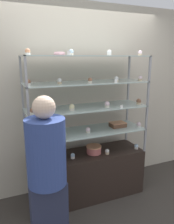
# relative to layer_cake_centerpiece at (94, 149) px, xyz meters

# --- Properties ---
(ground_plane) EXTENTS (20.00, 20.00, 0.00)m
(ground_plane) POSITION_rel_layer_cake_centerpiece_xyz_m (-0.09, 0.02, -0.68)
(ground_plane) COLOR #38332D
(back_wall) EXTENTS (8.00, 0.05, 2.60)m
(back_wall) POSITION_rel_layer_cake_centerpiece_xyz_m (-0.09, 0.41, 0.62)
(back_wall) COLOR beige
(back_wall) RESTS_ON ground_plane
(display_base) EXTENTS (1.53, 0.49, 0.63)m
(display_base) POSITION_rel_layer_cake_centerpiece_xyz_m (-0.09, 0.02, -0.37)
(display_base) COLOR black
(display_base) RESTS_ON ground_plane
(display_riser_lower) EXTENTS (1.53, 0.49, 0.32)m
(display_riser_lower) POSITION_rel_layer_cake_centerpiece_xyz_m (-0.09, 0.02, 0.25)
(display_riser_lower) COLOR #99999E
(display_riser_lower) RESTS_ON display_base
(display_riser_middle) EXTENTS (1.53, 0.49, 0.32)m
(display_riser_middle) POSITION_rel_layer_cake_centerpiece_xyz_m (-0.09, 0.02, 0.57)
(display_riser_middle) COLOR #99999E
(display_riser_middle) RESTS_ON display_riser_lower
(display_riser_upper) EXTENTS (1.53, 0.49, 0.32)m
(display_riser_upper) POSITION_rel_layer_cake_centerpiece_xyz_m (-0.09, 0.02, 0.88)
(display_riser_upper) COLOR #99999E
(display_riser_upper) RESTS_ON display_riser_middle
(display_riser_top) EXTENTS (1.53, 0.49, 0.32)m
(display_riser_top) POSITION_rel_layer_cake_centerpiece_xyz_m (-0.09, 0.02, 1.20)
(display_riser_top) COLOR #99999E
(display_riser_top) RESTS_ON display_riser_upper
(layer_cake_centerpiece) EXTENTS (0.20, 0.20, 0.10)m
(layer_cake_centerpiece) POSITION_rel_layer_cake_centerpiece_xyz_m (0.00, 0.00, 0.00)
(layer_cake_centerpiece) COLOR #C66660
(layer_cake_centerpiece) RESTS_ON display_base
(sheet_cake_frosted) EXTENTS (0.21, 0.15, 0.06)m
(sheet_cake_frosted) POSITION_rel_layer_cake_centerpiece_xyz_m (0.37, 0.03, 0.30)
(sheet_cake_frosted) COLOR brown
(sheet_cake_frosted) RESTS_ON display_riser_lower
(cupcake_0) EXTENTS (0.06, 0.06, 0.07)m
(cupcake_0) POSITION_rel_layer_cake_centerpiece_xyz_m (-0.80, -0.08, -0.02)
(cupcake_0) COLOR beige
(cupcake_0) RESTS_ON display_base
(cupcake_1) EXTENTS (0.06, 0.06, 0.07)m
(cupcake_1) POSITION_rel_layer_cake_centerpiece_xyz_m (-0.31, -0.04, -0.02)
(cupcake_1) COLOR white
(cupcake_1) RESTS_ON display_base
(cupcake_2) EXTENTS (0.06, 0.06, 0.07)m
(cupcake_2) POSITION_rel_layer_cake_centerpiece_xyz_m (0.15, -0.09, -0.02)
(cupcake_2) COLOR #CCB28C
(cupcake_2) RESTS_ON display_base
(cupcake_3) EXTENTS (0.06, 0.06, 0.07)m
(cupcake_3) POSITION_rel_layer_cake_centerpiece_xyz_m (0.61, -0.10, -0.02)
(cupcake_3) COLOR white
(cupcake_3) RESTS_ON display_base
(price_tag_0) EXTENTS (0.04, 0.00, 0.04)m
(price_tag_0) POSITION_rel_layer_cake_centerpiece_xyz_m (-0.49, -0.20, -0.03)
(price_tag_0) COLOR white
(price_tag_0) RESTS_ON display_base
(cupcake_4) EXTENTS (0.06, 0.06, 0.07)m
(cupcake_4) POSITION_rel_layer_cake_centerpiece_xyz_m (-0.81, -0.11, 0.30)
(cupcake_4) COLOR #CCB28C
(cupcake_4) RESTS_ON display_riser_lower
(cupcake_5) EXTENTS (0.06, 0.06, 0.07)m
(cupcake_5) POSITION_rel_layer_cake_centerpiece_xyz_m (-0.10, -0.04, 0.30)
(cupcake_5) COLOR beige
(cupcake_5) RESTS_ON display_riser_lower
(cupcake_6) EXTENTS (0.06, 0.06, 0.07)m
(cupcake_6) POSITION_rel_layer_cake_centerpiece_xyz_m (0.63, -0.10, 0.30)
(cupcake_6) COLOR white
(cupcake_6) RESTS_ON display_riser_lower
(price_tag_1) EXTENTS (0.04, 0.00, 0.04)m
(price_tag_1) POSITION_rel_layer_cake_centerpiece_xyz_m (-0.60, -0.20, 0.29)
(price_tag_1) COLOR white
(price_tag_1) RESTS_ON display_riser_lower
(cupcake_7) EXTENTS (0.06, 0.06, 0.08)m
(cupcake_7) POSITION_rel_layer_cake_centerpiece_xyz_m (-0.79, -0.09, 0.62)
(cupcake_7) COLOR beige
(cupcake_7) RESTS_ON display_riser_middle
(cupcake_8) EXTENTS (0.06, 0.06, 0.08)m
(cupcake_8) POSITION_rel_layer_cake_centerpiece_xyz_m (-0.32, -0.07, 0.62)
(cupcake_8) COLOR beige
(cupcake_8) RESTS_ON display_riser_middle
(cupcake_9) EXTENTS (0.06, 0.06, 0.08)m
(cupcake_9) POSITION_rel_layer_cake_centerpiece_xyz_m (0.14, -0.08, 0.62)
(cupcake_9) COLOR beige
(cupcake_9) RESTS_ON display_riser_middle
(cupcake_10) EXTENTS (0.06, 0.06, 0.08)m
(cupcake_10) POSITION_rel_layer_cake_centerpiece_xyz_m (0.62, -0.08, 0.62)
(cupcake_10) COLOR #CCB28C
(cupcake_10) RESTS_ON display_riser_middle
(price_tag_2) EXTENTS (0.04, 0.00, 0.04)m
(price_tag_2) POSITION_rel_layer_cake_centerpiece_xyz_m (0.28, -0.20, 0.60)
(price_tag_2) COLOR white
(price_tag_2) RESTS_ON display_riser_middle
(cupcake_11) EXTENTS (0.05, 0.05, 0.07)m
(cupcake_11) POSITION_rel_layer_cake_centerpiece_xyz_m (-0.80, -0.04, 0.93)
(cupcake_11) COLOR white
(cupcake_11) RESTS_ON display_riser_upper
(cupcake_12) EXTENTS (0.05, 0.05, 0.07)m
(cupcake_12) POSITION_rel_layer_cake_centerpiece_xyz_m (-0.45, -0.03, 0.93)
(cupcake_12) COLOR #CCB28C
(cupcake_12) RESTS_ON display_riser_upper
(cupcake_13) EXTENTS (0.05, 0.05, 0.07)m
(cupcake_13) POSITION_rel_layer_cake_centerpiece_xyz_m (-0.10, -0.10, 0.93)
(cupcake_13) COLOR beige
(cupcake_13) RESTS_ON display_riser_upper
(cupcake_14) EXTENTS (0.05, 0.05, 0.07)m
(cupcake_14) POSITION_rel_layer_cake_centerpiece_xyz_m (0.27, -0.08, 0.93)
(cupcake_14) COLOR #CCB28C
(cupcake_14) RESTS_ON display_riser_upper
(cupcake_15) EXTENTS (0.05, 0.05, 0.07)m
(cupcake_15) POSITION_rel_layer_cake_centerpiece_xyz_m (0.62, -0.09, 0.93)
(cupcake_15) COLOR #CCB28C
(cupcake_15) RESTS_ON display_riser_upper
(price_tag_3) EXTENTS (0.04, 0.00, 0.04)m
(price_tag_3) POSITION_rel_layer_cake_centerpiece_xyz_m (0.19, -0.20, 0.92)
(price_tag_3) COLOR white
(price_tag_3) RESTS_ON display_riser_upper
(cupcake_16) EXTENTS (0.05, 0.05, 0.07)m
(cupcake_16) POSITION_rel_layer_cake_centerpiece_xyz_m (-0.80, -0.11, 1.25)
(cupcake_16) COLOR white
(cupcake_16) RESTS_ON display_riser_top
(cupcake_17) EXTENTS (0.05, 0.05, 0.07)m
(cupcake_17) POSITION_rel_layer_cake_centerpiece_xyz_m (-0.32, -0.08, 1.25)
(cupcake_17) COLOR beige
(cupcake_17) RESTS_ON display_riser_top
(cupcake_18) EXTENTS (0.05, 0.05, 0.07)m
(cupcake_18) POSITION_rel_layer_cake_centerpiece_xyz_m (0.16, -0.07, 1.25)
(cupcake_18) COLOR white
(cupcake_18) RESTS_ON display_riser_top
(cupcake_19) EXTENTS (0.05, 0.05, 0.07)m
(cupcake_19) POSITION_rel_layer_cake_centerpiece_xyz_m (0.62, -0.05, 1.25)
(cupcake_19) COLOR #CCB28C
(cupcake_19) RESTS_ON display_riser_top
(price_tag_4) EXTENTS (0.04, 0.00, 0.04)m
(price_tag_4) POSITION_rel_layer_cake_centerpiece_xyz_m (-0.39, -0.20, 1.24)
(price_tag_4) COLOR white
(price_tag_4) RESTS_ON display_riser_top
(donut_glazed) EXTENTS (0.13, 0.13, 0.04)m
(donut_glazed) POSITION_rel_layer_cake_centerpiece_xyz_m (-0.43, 0.03, 1.24)
(donut_glazed) COLOR #EFB2BC
(donut_glazed) RESTS_ON display_riser_top
(customer_figure) EXTENTS (0.36, 0.36, 1.56)m
(customer_figure) POSITION_rel_layer_cake_centerpiece_xyz_m (-0.76, -0.62, 0.15)
(customer_figure) COLOR #282D47
(customer_figure) RESTS_ON ground_plane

